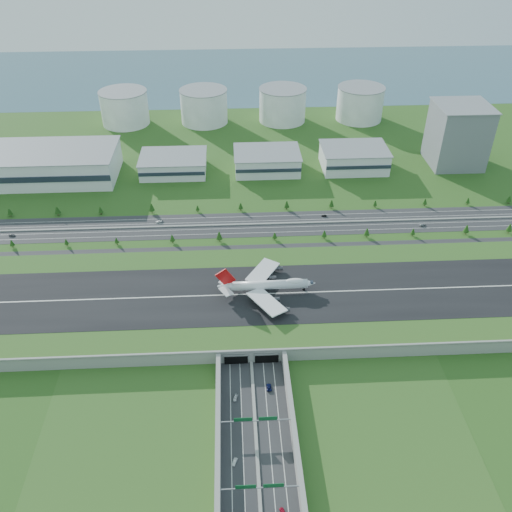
{
  "coord_description": "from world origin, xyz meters",
  "views": [
    {
      "loc": [
        -8.41,
        -261.92,
        223.19
      ],
      "look_at": [
        6.98,
        35.0,
        12.51
      ],
      "focal_mm": 38.0,
      "sensor_mm": 36.0,
      "label": 1
    }
  ],
  "objects_px": {
    "car_2": "(269,387)",
    "office_tower": "(458,135)",
    "boeing_747": "(267,285)",
    "car_3": "(283,512)",
    "fuel_tank_a": "(125,108)",
    "car_5": "(324,216)",
    "car_0": "(235,398)",
    "car_7": "(158,222)",
    "car_6": "(422,225)",
    "car_1": "(235,462)",
    "car_4": "(12,235)"
  },
  "relations": [
    {
      "from": "car_0",
      "to": "car_4",
      "type": "height_order",
      "value": "car_4"
    },
    {
      "from": "car_5",
      "to": "office_tower",
      "type": "bearing_deg",
      "value": 135.45
    },
    {
      "from": "fuel_tank_a",
      "to": "office_tower",
      "type": "bearing_deg",
      "value": -19.77
    },
    {
      "from": "car_2",
      "to": "car_7",
      "type": "xyz_separation_m",
      "value": [
        -74.39,
        171.01,
        -0.02
      ]
    },
    {
      "from": "car_0",
      "to": "car_5",
      "type": "height_order",
      "value": "car_0"
    },
    {
      "from": "car_6",
      "to": "car_7",
      "type": "distance_m",
      "value": 205.14
    },
    {
      "from": "car_1",
      "to": "car_4",
      "type": "bearing_deg",
      "value": 150.42
    },
    {
      "from": "car_1",
      "to": "car_5",
      "type": "bearing_deg",
      "value": 92.06
    },
    {
      "from": "car_0",
      "to": "car_7",
      "type": "bearing_deg",
      "value": 123.24
    },
    {
      "from": "office_tower",
      "to": "boeing_747",
      "type": "relative_size",
      "value": 0.88
    },
    {
      "from": "office_tower",
      "to": "car_7",
      "type": "relative_size",
      "value": 10.83
    },
    {
      "from": "car_3",
      "to": "car_7",
      "type": "bearing_deg",
      "value": -91.86
    },
    {
      "from": "office_tower",
      "to": "car_5",
      "type": "relative_size",
      "value": 13.4
    },
    {
      "from": "office_tower",
      "to": "car_5",
      "type": "bearing_deg",
      "value": -146.11
    },
    {
      "from": "car_6",
      "to": "car_2",
      "type": "bearing_deg",
      "value": 119.25
    },
    {
      "from": "car_1",
      "to": "car_4",
      "type": "xyz_separation_m",
      "value": [
        -163.58,
        200.6,
        0.12
      ]
    },
    {
      "from": "car_1",
      "to": "car_5",
      "type": "relative_size",
      "value": 1.03
    },
    {
      "from": "car_5",
      "to": "car_6",
      "type": "distance_m",
      "value": 75.98
    },
    {
      "from": "car_0",
      "to": "car_1",
      "type": "xyz_separation_m",
      "value": [
        -1.19,
        -37.49,
        -0.12
      ]
    },
    {
      "from": "fuel_tank_a",
      "to": "car_7",
      "type": "xyz_separation_m",
      "value": [
        54.1,
        -208.09,
        -16.64
      ]
    },
    {
      "from": "office_tower",
      "to": "car_7",
      "type": "xyz_separation_m",
      "value": [
        -265.9,
        -93.09,
        -26.64
      ]
    },
    {
      "from": "car_4",
      "to": "car_6",
      "type": "height_order",
      "value": "car_4"
    },
    {
      "from": "car_6",
      "to": "boeing_747",
      "type": "bearing_deg",
      "value": 102.83
    },
    {
      "from": "office_tower",
      "to": "car_1",
      "type": "bearing_deg",
      "value": -124.4
    },
    {
      "from": "fuel_tank_a",
      "to": "car_7",
      "type": "bearing_deg",
      "value": -75.43
    },
    {
      "from": "office_tower",
      "to": "car_0",
      "type": "xyz_separation_m",
      "value": [
        -209.4,
        -270.08,
        -26.57
      ]
    },
    {
      "from": "car_0",
      "to": "car_2",
      "type": "xyz_separation_m",
      "value": [
        17.89,
        5.98,
        -0.06
      ]
    },
    {
      "from": "office_tower",
      "to": "car_0",
      "type": "height_order",
      "value": "office_tower"
    },
    {
      "from": "car_4",
      "to": "boeing_747",
      "type": "bearing_deg",
      "value": -111.68
    },
    {
      "from": "boeing_747",
      "to": "car_1",
      "type": "relative_size",
      "value": 14.86
    },
    {
      "from": "car_2",
      "to": "office_tower",
      "type": "bearing_deg",
      "value": -128.0
    },
    {
      "from": "car_1",
      "to": "car_5",
      "type": "xyz_separation_m",
      "value": [
        75.34,
        216.72,
        -0.02
      ]
    },
    {
      "from": "fuel_tank_a",
      "to": "car_2",
      "type": "height_order",
      "value": "fuel_tank_a"
    },
    {
      "from": "fuel_tank_a",
      "to": "car_2",
      "type": "bearing_deg",
      "value": -71.28
    },
    {
      "from": "office_tower",
      "to": "car_2",
      "type": "height_order",
      "value": "office_tower"
    },
    {
      "from": "fuel_tank_a",
      "to": "car_0",
      "type": "xyz_separation_m",
      "value": [
        110.6,
        -385.08,
        -16.57
      ]
    },
    {
      "from": "fuel_tank_a",
      "to": "car_4",
      "type": "relative_size",
      "value": 10.43
    },
    {
      "from": "office_tower",
      "to": "car_2",
      "type": "relative_size",
      "value": 10.14
    },
    {
      "from": "car_4",
      "to": "office_tower",
      "type": "bearing_deg",
      "value": -70.94
    },
    {
      "from": "car_4",
      "to": "car_3",
      "type": "bearing_deg",
      "value": -137.75
    },
    {
      "from": "car_1",
      "to": "car_5",
      "type": "distance_m",
      "value": 229.44
    },
    {
      "from": "car_1",
      "to": "car_6",
      "type": "xyz_separation_m",
      "value": [
        149.26,
        199.12,
        0.07
      ]
    },
    {
      "from": "boeing_747",
      "to": "car_3",
      "type": "relative_size",
      "value": 13.59
    },
    {
      "from": "car_0",
      "to": "car_4",
      "type": "relative_size",
      "value": 0.99
    },
    {
      "from": "car_1",
      "to": "car_3",
      "type": "distance_m",
      "value": 32.16
    },
    {
      "from": "boeing_747",
      "to": "car_4",
      "type": "height_order",
      "value": "boeing_747"
    },
    {
      "from": "car_3",
      "to": "car_2",
      "type": "bearing_deg",
      "value": -108.48
    },
    {
      "from": "boeing_747",
      "to": "car_6",
      "type": "distance_m",
      "value": 152.84
    },
    {
      "from": "fuel_tank_a",
      "to": "car_5",
      "type": "distance_m",
      "value": 277.11
    },
    {
      "from": "car_5",
      "to": "boeing_747",
      "type": "bearing_deg",
      "value": -15.82
    }
  ]
}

